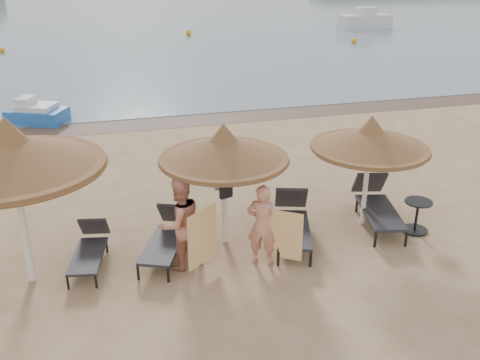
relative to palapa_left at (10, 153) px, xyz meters
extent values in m
plane|color=tan|center=(3.83, -0.21, -2.49)|extent=(160.00, 160.00, 0.00)
cube|color=brown|center=(3.83, 9.19, -2.48)|extent=(200.00, 1.60, 0.01)
cube|color=silver|center=(21.83, 29.79, -1.99)|extent=(4.00, 1.60, 1.00)
cube|color=silver|center=(21.83, 29.79, -1.24)|extent=(1.50, 1.00, 0.60)
cylinder|color=white|center=(0.00, 0.00, -1.35)|extent=(0.13, 0.13, 2.28)
cone|color=brown|center=(0.00, 0.00, 0.03)|extent=(3.15, 3.15, 0.60)
cone|color=brown|center=(0.00, 0.00, 0.39)|extent=(0.76, 0.76, 0.49)
cylinder|color=brown|center=(0.00, 0.00, -0.25)|extent=(3.09, 3.09, 0.11)
cylinder|color=white|center=(3.76, 0.48, -1.55)|extent=(0.11, 0.11, 1.87)
cone|color=brown|center=(3.76, 0.48, -0.42)|extent=(2.59, 2.59, 0.49)
cone|color=brown|center=(3.76, 0.48, -0.12)|extent=(0.62, 0.62, 0.40)
cylinder|color=brown|center=(3.76, 0.48, -0.65)|extent=(2.54, 2.54, 0.09)
cylinder|color=white|center=(6.89, 0.47, -1.58)|extent=(0.10, 0.10, 1.81)
cone|color=brown|center=(6.89, 0.47, -0.49)|extent=(2.50, 2.50, 0.47)
cone|color=brown|center=(6.89, 0.47, -0.20)|extent=(0.60, 0.60, 0.39)
cylinder|color=brown|center=(6.89, 0.47, -0.71)|extent=(2.45, 2.45, 0.09)
cylinder|color=black|center=(0.64, -0.48, -2.36)|extent=(0.04, 0.04, 0.25)
cylinder|color=black|center=(1.13, -0.58, -2.36)|extent=(0.04, 0.04, 0.25)
cylinder|color=black|center=(0.87, 0.74, -2.36)|extent=(0.04, 0.04, 0.25)
cylinder|color=black|center=(1.36, 0.64, -2.36)|extent=(0.04, 0.04, 0.25)
cube|color=black|center=(1.01, 0.12, -2.21)|extent=(0.79, 1.41, 0.05)
cube|color=black|center=(1.16, 0.89, -2.00)|extent=(0.61, 0.47, 0.50)
cylinder|color=black|center=(1.89, -0.50, -2.35)|extent=(0.05, 0.05, 0.28)
cylinder|color=black|center=(2.41, -0.72, -2.35)|extent=(0.05, 0.05, 0.28)
cylinder|color=black|center=(2.44, 0.82, -2.35)|extent=(0.05, 0.05, 0.28)
cylinder|color=black|center=(2.96, 0.59, -2.35)|extent=(0.05, 0.05, 0.28)
cube|color=black|center=(2.44, 0.09, -2.17)|extent=(1.17, 1.65, 0.06)
cube|color=black|center=(2.79, 0.92, -1.93)|extent=(0.75, 0.64, 0.58)
cylinder|color=black|center=(4.53, -0.71, -2.33)|extent=(0.06, 0.06, 0.31)
cylinder|color=black|center=(5.12, -0.90, -2.33)|extent=(0.06, 0.06, 0.31)
cylinder|color=black|center=(4.99, 0.77, -2.33)|extent=(0.06, 0.06, 0.31)
cylinder|color=black|center=(5.58, 0.58, -2.33)|extent=(0.06, 0.06, 0.31)
cube|color=black|center=(5.07, -0.01, -2.15)|extent=(1.15, 1.79, 0.07)
cube|color=black|center=(5.36, 0.92, -1.88)|extent=(0.79, 0.65, 0.63)
cylinder|color=black|center=(6.67, -0.54, -2.33)|extent=(0.06, 0.06, 0.32)
cylinder|color=black|center=(7.29, -0.68, -2.33)|extent=(0.06, 0.06, 0.32)
cylinder|color=black|center=(7.02, 1.01, -2.33)|extent=(0.06, 0.06, 0.32)
cylinder|color=black|center=(7.65, 0.87, -2.33)|extent=(0.06, 0.06, 0.32)
cube|color=black|center=(7.17, 0.22, -2.14)|extent=(1.07, 1.82, 0.07)
cube|color=black|center=(7.39, 1.20, -1.86)|extent=(0.79, 0.62, 0.65)
cylinder|color=black|center=(7.84, -0.15, -2.47)|extent=(0.55, 0.55, 0.04)
cylinder|color=black|center=(7.84, -0.15, -2.14)|extent=(0.06, 0.06, 0.67)
cylinder|color=black|center=(7.84, -0.15, -1.79)|extent=(0.59, 0.59, 0.03)
imported|color=tan|center=(2.74, -0.23, -1.43)|extent=(1.14, 0.95, 2.12)
imported|color=tan|center=(4.26, -0.52, -1.53)|extent=(1.05, 0.92, 1.92)
cube|color=orange|center=(3.09, -0.58, -1.72)|extent=(0.64, 0.51, 1.12)
cube|color=orange|center=(4.61, -0.77, -1.80)|extent=(0.60, 0.42, 1.00)
cube|color=silver|center=(3.76, 0.66, -1.17)|extent=(0.33, 0.15, 0.40)
cube|color=black|center=(3.76, 0.32, -1.22)|extent=(0.28, 0.17, 0.37)
cube|color=blue|center=(-0.68, 10.29, -2.25)|extent=(2.24, 1.85, 0.49)
cube|color=silver|center=(-0.68, 10.29, -1.94)|extent=(1.53, 1.40, 0.22)
cube|color=silver|center=(-1.00, 10.43, -1.74)|extent=(0.73, 0.91, 0.31)
sphere|color=#EAA50D|center=(-3.84, 25.37, -2.32)|extent=(0.33, 0.33, 0.33)
sphere|color=#EAA50D|center=(7.95, 29.34, -2.28)|extent=(0.41, 0.41, 0.41)
sphere|color=#EAA50D|center=(17.81, 23.35, -2.31)|extent=(0.35, 0.35, 0.35)
camera|label=1|loc=(1.57, -9.03, 3.12)|focal=40.00mm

